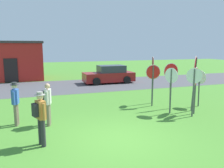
% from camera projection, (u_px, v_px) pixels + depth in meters
% --- Properties ---
extents(ground_plane, '(80.00, 80.00, 0.00)m').
position_uv_depth(ground_plane, '(120.00, 139.00, 7.60)').
color(ground_plane, '#47842D').
extents(street_asphalt, '(60.00, 6.40, 0.01)m').
position_uv_depth(street_asphalt, '(70.00, 86.00, 17.87)').
color(street_asphalt, '#4C4C51').
rests_on(street_asphalt, ground).
extents(building_background, '(5.61, 4.81, 3.60)m').
position_uv_depth(building_background, '(13.00, 60.00, 21.46)').
color(building_background, '#B2231E').
rests_on(building_background, ground).
extents(parked_car_on_street, '(4.32, 2.06, 1.51)m').
position_uv_depth(parked_car_on_street, '(109.00, 75.00, 19.37)').
color(parked_car_on_street, maroon).
rests_on(parked_car_on_street, ground).
extents(stop_sign_leaning_right, '(0.26, 0.69, 1.91)m').
position_uv_depth(stop_sign_leaning_right, '(199.00, 82.00, 11.62)').
color(stop_sign_leaning_right, '#474C4C').
rests_on(stop_sign_leaning_right, ground).
extents(stop_sign_rear_left, '(0.82, 0.15, 2.30)m').
position_uv_depth(stop_sign_rear_left, '(171.00, 78.00, 11.15)').
color(stop_sign_rear_left, '#474C4C').
rests_on(stop_sign_rear_left, ground).
extents(stop_sign_far_back, '(0.27, 0.66, 2.15)m').
position_uv_depth(stop_sign_far_back, '(171.00, 83.00, 10.35)').
color(stop_sign_far_back, '#474C4C').
rests_on(stop_sign_far_back, ground).
extents(stop_sign_tallest, '(0.62, 0.32, 2.18)m').
position_uv_depth(stop_sign_tallest, '(194.00, 84.00, 9.88)').
color(stop_sign_tallest, '#474C4C').
rests_on(stop_sign_tallest, ground).
extents(stop_sign_nearest, '(0.74, 0.25, 2.19)m').
position_uv_depth(stop_sign_nearest, '(153.00, 78.00, 11.63)').
color(stop_sign_nearest, '#474C4C').
rests_on(stop_sign_nearest, ground).
extents(stop_sign_center_cluster, '(0.23, 0.57, 2.57)m').
position_uv_depth(stop_sign_center_cluster, '(153.00, 73.00, 12.22)').
color(stop_sign_center_cluster, '#474C4C').
rests_on(stop_sign_center_cluster, ground).
extents(stop_sign_rear_right, '(0.65, 0.53, 2.19)m').
position_uv_depth(stop_sign_rear_right, '(196.00, 82.00, 10.29)').
color(stop_sign_rear_right, '#474C4C').
rests_on(stop_sign_rear_right, ground).
extents(stop_sign_leaning_left, '(0.63, 0.67, 2.67)m').
position_uv_depth(stop_sign_leaning_left, '(195.00, 73.00, 10.69)').
color(stop_sign_leaning_left, '#474C4C').
rests_on(stop_sign_leaning_left, ground).
extents(person_in_dark_shirt, '(0.40, 0.56, 1.69)m').
position_uv_depth(person_in_dark_shirt, '(47.00, 101.00, 8.83)').
color(person_in_dark_shirt, '#7A6B56').
rests_on(person_in_dark_shirt, ground).
extents(person_in_blue, '(0.32, 0.57, 1.74)m').
position_uv_depth(person_in_blue, '(15.00, 101.00, 8.83)').
color(person_in_blue, '#7A6B56').
rests_on(person_in_blue, ground).
extents(person_with_sunhat, '(0.44, 0.54, 1.74)m').
position_uv_depth(person_with_sunhat, '(40.00, 115.00, 6.97)').
color(person_with_sunhat, '#2D2D33').
rests_on(person_with_sunhat, ground).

